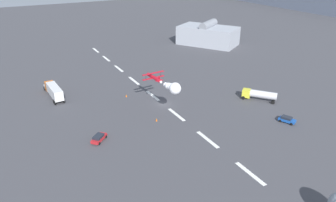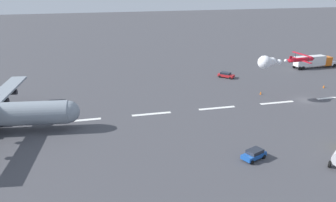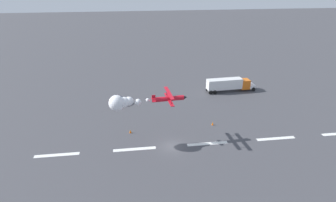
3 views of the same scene
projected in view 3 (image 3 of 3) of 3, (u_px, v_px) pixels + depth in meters
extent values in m
plane|color=#424247|center=(172.00, 146.00, 54.60)|extent=(440.00, 440.00, 0.00)
cube|color=white|center=(276.00, 138.00, 57.21)|extent=(8.00, 0.90, 0.01)
cube|color=white|center=(207.00, 144.00, 55.47)|extent=(8.00, 0.90, 0.01)
cube|color=white|center=(135.00, 149.00, 53.73)|extent=(8.00, 0.90, 0.01)
cube|color=white|center=(57.00, 155.00, 51.99)|extent=(8.00, 0.90, 0.01)
cylinder|color=red|center=(168.00, 99.00, 53.84)|extent=(6.15, 1.35, 0.92)
cube|color=red|center=(169.00, 99.00, 53.94)|extent=(1.13, 6.45, 0.12)
cube|color=red|center=(169.00, 93.00, 53.40)|extent=(1.13, 6.45, 0.12)
cylinder|color=black|center=(167.00, 92.00, 55.68)|extent=(0.08, 0.08, 1.32)
cylinder|color=black|center=(172.00, 101.00, 51.66)|extent=(0.08, 0.08, 1.32)
cube|color=red|center=(154.00, 98.00, 53.14)|extent=(0.71, 0.15, 1.10)
cube|color=red|center=(154.00, 100.00, 53.30)|extent=(0.74, 2.04, 0.08)
cone|color=black|center=(185.00, 97.00, 54.48)|extent=(0.75, 0.83, 0.78)
sphere|color=white|center=(148.00, 100.00, 53.27)|extent=(0.70, 0.70, 0.70)
sphere|color=white|center=(138.00, 102.00, 52.78)|extent=(1.17, 1.17, 1.17)
sphere|color=white|center=(129.00, 101.00, 52.56)|extent=(1.67, 1.67, 1.67)
sphere|color=white|center=(124.00, 102.00, 52.20)|extent=(1.91, 1.91, 1.91)
sphere|color=white|center=(117.00, 103.00, 51.72)|extent=(2.90, 2.90, 2.90)
cube|color=silver|center=(251.00, 86.00, 81.02)|extent=(1.74, 2.59, 1.10)
cube|color=orange|center=(245.00, 84.00, 80.36)|extent=(2.54, 2.64, 2.60)
cube|color=silver|center=(224.00, 84.00, 79.11)|extent=(9.91, 3.07, 2.80)
cylinder|color=black|center=(249.00, 86.00, 82.40)|extent=(1.12, 0.41, 1.10)
cylinder|color=black|center=(212.00, 89.00, 80.40)|extent=(1.12, 0.41, 1.10)
cylinder|color=black|center=(208.00, 89.00, 80.19)|extent=(1.12, 0.41, 1.10)
cylinder|color=black|center=(253.00, 89.00, 80.16)|extent=(1.12, 0.41, 1.10)
cylinder|color=black|center=(215.00, 92.00, 78.16)|extent=(1.12, 0.41, 1.10)
cylinder|color=black|center=(211.00, 93.00, 77.95)|extent=(1.12, 0.41, 1.10)
cube|color=#B21E23|center=(120.00, 101.00, 72.71)|extent=(4.31, 4.42, 0.65)
cube|color=#1E232D|center=(120.00, 98.00, 72.58)|extent=(3.00, 3.05, 0.55)
cylinder|color=black|center=(127.00, 102.00, 72.60)|extent=(0.60, 0.62, 0.64)
cylinder|color=black|center=(119.00, 99.00, 74.36)|extent=(0.60, 0.62, 0.64)
cylinder|color=black|center=(122.00, 105.00, 71.32)|extent=(0.60, 0.62, 0.64)
cylinder|color=black|center=(114.00, 101.00, 73.08)|extent=(0.60, 0.62, 0.64)
cone|color=orange|center=(213.00, 123.00, 62.16)|extent=(0.44, 0.44, 0.75)
cone|color=orange|center=(130.00, 131.00, 59.08)|extent=(0.44, 0.44, 0.75)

